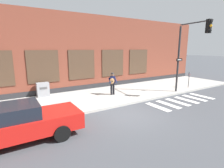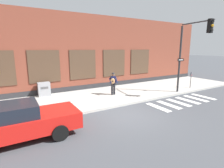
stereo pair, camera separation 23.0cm
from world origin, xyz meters
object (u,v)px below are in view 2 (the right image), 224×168
object	(u,v)px
parking_meter	(191,77)
utility_box	(44,89)
busker	(113,82)
traffic_light	(191,46)
red_car	(19,122)

from	to	relation	value
parking_meter	utility_box	distance (m)	12.42
busker	utility_box	xyz separation A→B (m)	(-4.59, 2.35, -0.46)
traffic_light	parking_meter	xyz separation A→B (m)	(2.31, 1.36, -2.73)
traffic_light	parking_meter	bearing A→B (deg)	30.47
red_car	busker	world-z (taller)	busker
parking_meter	red_car	bearing A→B (deg)	-171.46
traffic_light	parking_meter	world-z (taller)	traffic_light
red_car	parking_meter	bearing A→B (deg)	8.54
red_car	utility_box	size ratio (longest dim) A/B	4.51
busker	traffic_light	bearing A→B (deg)	-30.27
red_car	busker	xyz separation A→B (m)	(6.56, 3.57, 0.36)
red_car	parking_meter	distance (m)	13.94
traffic_light	utility_box	size ratio (longest dim) A/B	5.23
busker	parking_meter	bearing A→B (deg)	-11.73
red_car	traffic_light	world-z (taller)	traffic_light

